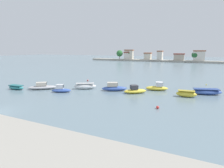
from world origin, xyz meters
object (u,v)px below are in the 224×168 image
at_px(moored_boat_5, 135,90).
at_px(mooring_buoy_1, 206,85).
at_px(moored_boat_2, 61,90).
at_px(mooring_buoy_0, 158,107).
at_px(mooring_buoy_2, 88,80).
at_px(moored_boat_6, 157,87).
at_px(moored_boat_8, 206,92).
at_px(moored_boat_0, 16,87).
at_px(moored_boat_1, 42,87).
at_px(moored_boat_7, 186,94).
at_px(moored_boat_3, 85,86).
at_px(moored_boat_4, 114,88).

relative_size(moored_boat_5, mooring_buoy_1, 17.75).
height_order(moored_boat_2, moored_boat_5, moored_boat_5).
relative_size(mooring_buoy_0, mooring_buoy_2, 1.17).
relative_size(moored_boat_6, mooring_buoy_2, 12.53).
relative_size(moored_boat_2, moored_boat_8, 0.68).
relative_size(moored_boat_0, mooring_buoy_1, 15.66).
bearing_deg(mooring_buoy_2, moored_boat_6, -10.00).
bearing_deg(moored_boat_1, moored_boat_7, -25.98).
height_order(moored_boat_2, moored_boat_6, moored_boat_6).
bearing_deg(moored_boat_7, moored_boat_3, -179.19).
relative_size(moored_boat_2, mooring_buoy_2, 10.46).
relative_size(moored_boat_0, moored_boat_6, 0.83).
relative_size(moored_boat_1, moored_boat_2, 1.47).
bearing_deg(moored_boat_6, mooring_buoy_0, -94.04).
distance_m(moored_boat_8, mooring_buoy_2, 26.86).
height_order(moored_boat_0, mooring_buoy_1, moored_boat_0).
bearing_deg(moored_boat_6, mooring_buoy_1, 32.12).
relative_size(moored_boat_2, mooring_buoy_0, 8.93).
xyz_separation_m(moored_boat_0, moored_boat_5, (22.69, 7.02, 0.11)).
height_order(mooring_buoy_0, mooring_buoy_1, mooring_buoy_0).
distance_m(moored_boat_5, mooring_buoy_1, 18.58).
height_order(moored_boat_0, moored_boat_3, moored_boat_3).
bearing_deg(moored_boat_4, mooring_buoy_1, 13.12).
xyz_separation_m(moored_boat_1, mooring_buoy_0, (23.66, -2.57, -0.29)).
height_order(moored_boat_5, moored_boat_7, moored_boat_5).
relative_size(moored_boat_8, mooring_buoy_2, 15.30).
distance_m(moored_boat_1, moored_boat_4, 14.58).
xyz_separation_m(moored_boat_8, mooring_buoy_2, (-26.71, 2.82, -0.32)).
relative_size(moored_boat_5, moored_boat_8, 0.77).
bearing_deg(moored_boat_8, mooring_buoy_1, 72.31).
height_order(moored_boat_1, mooring_buoy_0, moored_boat_1).
bearing_deg(mooring_buoy_2, moored_boat_2, -80.19).
relative_size(moored_boat_4, moored_boat_6, 1.11).
height_order(moored_boat_0, moored_boat_8, moored_boat_8).
bearing_deg(moored_boat_6, moored_boat_3, -175.60).
height_order(moored_boat_0, moored_boat_5, moored_boat_5).
bearing_deg(moored_boat_5, moored_boat_8, -16.18).
bearing_deg(moored_boat_4, moored_boat_0, 174.64).
distance_m(moored_boat_5, mooring_buoy_0, 9.12).
relative_size(moored_boat_4, moored_boat_7, 1.48).
relative_size(mooring_buoy_1, mooring_buoy_2, 0.67).
bearing_deg(mooring_buoy_0, moored_boat_4, 143.07).
distance_m(moored_boat_8, mooring_buoy_1, 9.56).
relative_size(moored_boat_5, moored_boat_6, 0.95).
bearing_deg(moored_boat_1, moored_boat_3, -12.14).
bearing_deg(mooring_buoy_1, moored_boat_8, -91.92).
bearing_deg(moored_boat_1, moored_boat_6, -15.80).
bearing_deg(moored_boat_3, moored_boat_2, -149.35).
xyz_separation_m(moored_boat_8, mooring_buoy_1, (0.32, 9.54, -0.38)).
xyz_separation_m(moored_boat_1, mooring_buoy_1, (30.15, 18.76, -0.38)).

